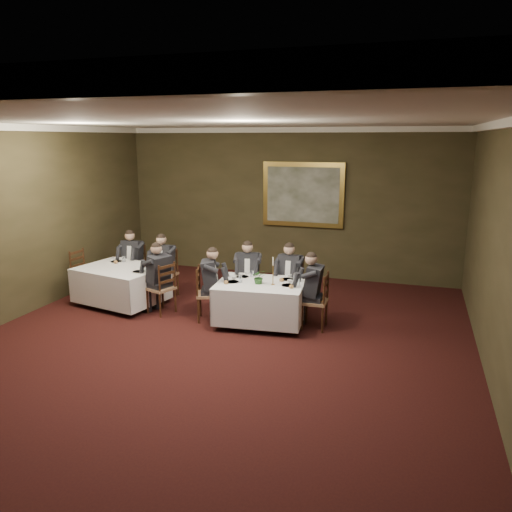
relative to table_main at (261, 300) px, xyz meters
The scene contains 27 objects.
ground 1.73m from the table_main, 103.43° to the right, with size 10.00×10.00×0.00m, color black.
ceiling 3.48m from the table_main, 103.43° to the right, with size 8.00×10.00×0.10m, color silver.
back_wall 3.64m from the table_main, 96.53° to the left, with size 8.00×0.10×3.50m, color #322D19.
right_wall 4.17m from the table_main, 24.16° to the right, with size 0.10×10.00×3.50m, color #322D19.
crown_molding 3.42m from the table_main, 103.43° to the right, with size 8.00×10.00×0.12m.
table_main is the anchor object (origin of this frame).
table_second 2.96m from the table_main, behind, with size 1.84×1.54×0.67m.
chair_main_backleft 0.91m from the table_main, 123.10° to the left, with size 0.52×0.51×1.00m.
diner_main_backleft 0.88m from the table_main, 123.36° to the left, with size 0.50×0.56×1.35m.
chair_main_backright 0.91m from the table_main, 67.79° to the left, with size 0.47×0.45×1.00m.
diner_main_backright 0.88m from the table_main, 67.57° to the left, with size 0.44×0.51×1.35m.
chair_main_endleft 0.99m from the table_main, behind, with size 0.54×0.55×1.00m.
diner_main_endleft 0.96m from the table_main, behind, with size 0.58×0.54×1.35m.
chair_main_endright 0.99m from the table_main, ahead, with size 0.42×0.44×1.00m.
diner_main_endright 0.96m from the table_main, ahead, with size 0.48×0.42×1.35m.
chair_sec_backleft 3.40m from the table_main, 161.55° to the left, with size 0.45×0.43×1.00m.
diner_sec_backleft 3.39m from the table_main, 161.73° to the left, with size 0.43×0.49×1.35m.
chair_sec_backright 2.54m from the table_main, 159.19° to the left, with size 0.47×0.45×1.00m.
diner_sec_backright 2.53m from the table_main, 159.44° to the left, with size 0.44×0.51×1.35m.
chair_sec_endright 1.96m from the table_main, behind, with size 0.55×0.56×1.00m.
diner_sec_endright 1.97m from the table_main, behind, with size 0.59×0.54×1.35m.
chair_sec_endleft 3.99m from the table_main, behind, with size 0.47×0.48×1.00m.
centerpiece 0.45m from the table_main, 99.74° to the right, with size 0.24×0.21×0.27m, color #2D5926.
candlestick 0.56m from the table_main, ahead, with size 0.07×0.07×0.51m.
place_setting_table_main 0.61m from the table_main, 141.58° to the left, with size 0.33×0.31×0.14m.
place_setting_table_second 3.34m from the table_main, 169.27° to the left, with size 0.33×0.31×0.14m.
painting 3.65m from the table_main, 90.00° to the left, with size 1.92×0.09×1.50m.
Camera 1 is at (2.90, -6.46, 3.25)m, focal length 35.00 mm.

